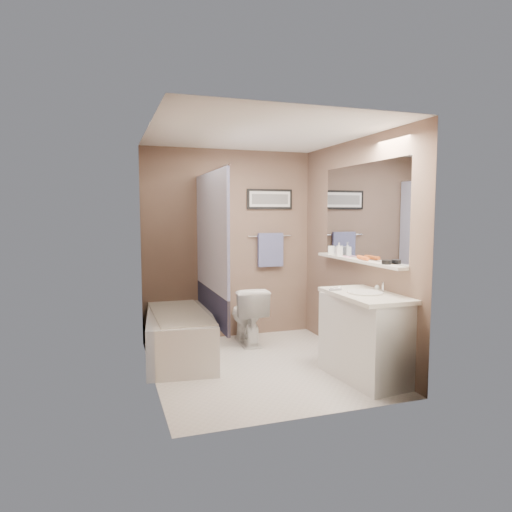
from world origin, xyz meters
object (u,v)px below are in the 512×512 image
object	(u,v)px
glass_jar	(331,250)
soap_bottle	(339,249)
vanity	(366,338)
hair_brush_front	(363,258)
bathtub	(180,335)
toilet	(247,315)
candle_bowl_near	(386,262)

from	to	relation	value
glass_jar	soap_bottle	bearing A→B (deg)	-90.00
vanity	hair_brush_front	xyz separation A→B (m)	(0.19, 0.38, 0.74)
glass_jar	soap_bottle	world-z (taller)	soap_bottle
bathtub	soap_bottle	world-z (taller)	soap_bottle
hair_brush_front	soap_bottle	xyz separation A→B (m)	(0.00, 0.52, 0.05)
toilet	vanity	distance (m)	1.68
vanity	candle_bowl_near	bearing A→B (deg)	-16.49
vanity	toilet	bearing A→B (deg)	109.46
hair_brush_front	glass_jar	distance (m)	0.70
toilet	candle_bowl_near	xyz separation A→B (m)	(0.91, -1.55, 0.78)
bathtub	glass_jar	size ratio (longest dim) A/B	15.00
bathtub	hair_brush_front	distance (m)	2.17
bathtub	glass_jar	bearing A→B (deg)	1.50
soap_bottle	candle_bowl_near	bearing A→B (deg)	-90.00
vanity	soap_bottle	bearing A→B (deg)	72.39
candle_bowl_near	hair_brush_front	size ratio (longest dim) A/B	0.41
candle_bowl_near	vanity	bearing A→B (deg)	169.48
hair_brush_front	vanity	bearing A→B (deg)	-115.80
vanity	candle_bowl_near	xyz separation A→B (m)	(0.19, -0.03, 0.73)
soap_bottle	vanity	bearing A→B (deg)	-101.64
candle_bowl_near	bathtub	bearing A→B (deg)	144.64
candle_bowl_near	hair_brush_front	xyz separation A→B (m)	(0.00, 0.42, 0.00)
bathtub	toilet	bearing A→B (deg)	24.35
toilet	candle_bowl_near	bearing A→B (deg)	123.32
hair_brush_front	soap_bottle	distance (m)	0.52
vanity	hair_brush_front	world-z (taller)	hair_brush_front
toilet	vanity	size ratio (longest dim) A/B	0.78
candle_bowl_near	hair_brush_front	bearing A→B (deg)	90.00
vanity	glass_jar	bearing A→B (deg)	74.31
toilet	hair_brush_front	xyz separation A→B (m)	(0.91, -1.13, 0.78)
bathtub	glass_jar	xyz separation A→B (m)	(1.79, -0.15, 0.92)
toilet	glass_jar	distance (m)	1.29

